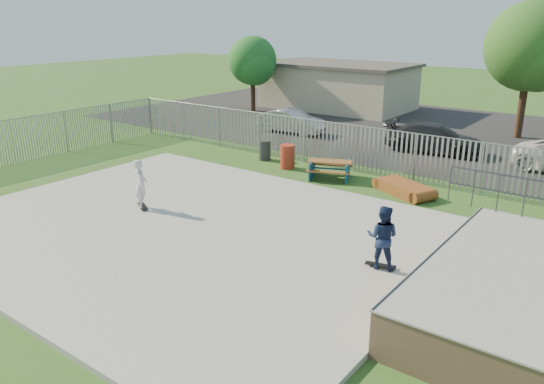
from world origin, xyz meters
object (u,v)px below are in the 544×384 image
Objects in this scene: picnic_table at (330,169)px; funbox at (404,188)px; skater_navy at (382,237)px; trash_bin_red at (288,157)px; car_silver at (292,121)px; skater_white at (141,184)px; trash_bin_grey at (265,150)px; car_dark at (435,138)px; tree_left at (253,61)px; tree_mid at (531,47)px.

funbox is (3.27, -0.07, -0.17)m from picnic_table.
picnic_table is at bearing -64.20° from skater_navy.
funbox is 2.24× the size of trash_bin_red.
car_silver is 14.00m from skater_white.
picnic_table is 8.48m from skater_navy.
skater_navy is 1.00× the size of skater_white.
trash_bin_grey is at bearing -161.02° from car_silver.
skater_white is (-3.07, -7.23, 0.62)m from picnic_table.
car_dark reaches higher than trash_bin_red.
funbox is 2.55× the size of trash_bin_grey.
tree_left is (-8.81, 10.13, 2.99)m from trash_bin_grey.
skater_white is at bearing -136.17° from picnic_table.
tree_mid is at bearing 48.23° from picnic_table.
car_dark is at bearing -112.29° from tree_mid.
skater_white is (3.27, -13.60, 0.32)m from car_silver.
tree_left is at bearing 50.85° from car_silver.
car_dark is at bearing 126.39° from funbox.
trash_bin_grey is (-7.21, 0.81, 0.25)m from funbox.
funbox is at bearing -6.40° from trash_bin_grey.
car_dark is (5.79, 6.06, 0.25)m from trash_bin_grey.
trash_bin_red is 7.40m from car_silver.
trash_bin_red is at bearing -56.91° from skater_white.
picnic_table is at bearing -40.45° from tree_left.
tree_left is (-12.75, 10.87, 3.07)m from picnic_table.
skater_white is at bearing -170.60° from car_silver.
trash_bin_grey is at bearing 146.17° from picnic_table.
skater_white is at bearing -9.11° from skater_navy.
picnic_table is 17.03m from tree_left.
picnic_table is 2.09× the size of trash_bin_red.
skater_navy is (11.76, -12.88, 0.32)m from car_silver.
skater_white reaches higher than trash_bin_red.
trash_bin_red is 0.15× the size of tree_mid.
trash_bin_red is at bearing -17.90° from trash_bin_grey.
picnic_table is 2.28m from trash_bin_red.
car_silver is at bearing -148.87° from tree_mid.
car_silver is at bearing -35.02° from tree_left.
funbox is at bearing -85.54° from skater_navy.
funbox is 7.26m from trash_bin_grey.
tree_left is (-14.60, 4.06, 2.74)m from car_dark.
skater_navy reaches higher than funbox.
trash_bin_grey is at bearing 162.10° from trash_bin_red.
tree_mid reaches higher than skater_white.
car_silver is 8.20m from car_dark.
tree_left is at bearing -173.50° from tree_mid.
trash_bin_grey is 13.75m from tree_left.
car_silver is 17.44m from skater_navy.
tree_left is 20.67m from skater_white.
trash_bin_grey is 11.84m from skater_navy.
trash_bin_grey is 15.26m from tree_mid.
trash_bin_red is 14.86m from tree_mid.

